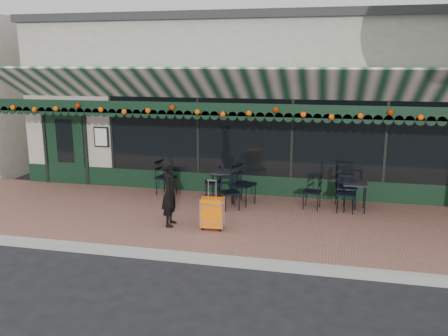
% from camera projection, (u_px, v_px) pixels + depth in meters
% --- Properties ---
extents(ground, '(80.00, 80.00, 0.00)m').
position_uv_depth(ground, '(193.00, 260.00, 8.52)').
color(ground, black).
rests_on(ground, ground).
extents(sidewalk, '(18.00, 4.00, 0.15)m').
position_uv_depth(sidewalk, '(218.00, 220.00, 10.41)').
color(sidewalk, brown).
rests_on(sidewalk, ground).
extents(curb, '(18.00, 0.16, 0.15)m').
position_uv_depth(curb, '(191.00, 258.00, 8.43)').
color(curb, '#9E9E99').
rests_on(curb, ground).
extents(restaurant_building, '(12.00, 9.60, 4.50)m').
position_uv_depth(restaurant_building, '(259.00, 99.00, 15.47)').
color(restaurant_building, gray).
rests_on(restaurant_building, ground).
extents(woman, '(0.39, 0.55, 1.39)m').
position_uv_depth(woman, '(170.00, 193.00, 9.74)').
color(woman, black).
rests_on(woman, sidewalk).
extents(suitcase, '(0.46, 0.27, 1.03)m').
position_uv_depth(suitcase, '(212.00, 213.00, 9.56)').
color(suitcase, orange).
rests_on(suitcase, sidewalk).
extents(cafe_table_a, '(0.53, 0.53, 0.65)m').
position_uv_depth(cafe_table_a, '(355.00, 186.00, 10.74)').
color(cafe_table_a, black).
rests_on(cafe_table_a, sidewalk).
extents(cafe_table_b, '(0.60, 0.60, 0.74)m').
position_uv_depth(cafe_table_b, '(225.00, 174.00, 11.48)').
color(cafe_table_b, black).
rests_on(cafe_table_b, sidewalk).
extents(chair_a_left, '(0.45, 0.45, 0.79)m').
position_uv_depth(chair_a_left, '(312.00, 192.00, 10.91)').
color(chair_a_left, black).
rests_on(chair_a_left, sidewalk).
extents(chair_a_right, '(0.52, 0.52, 0.96)m').
position_uv_depth(chair_a_right, '(346.00, 187.00, 10.98)').
color(chair_a_right, black).
rests_on(chair_a_right, sidewalk).
extents(chair_a_front, '(0.44, 0.44, 0.84)m').
position_uv_depth(chair_a_front, '(346.00, 194.00, 10.65)').
color(chair_a_front, black).
rests_on(chair_a_front, sidewalk).
extents(chair_b_left, '(0.51, 0.51, 0.83)m').
position_uv_depth(chair_b_left, '(213.00, 183.00, 11.68)').
color(chair_b_left, black).
rests_on(chair_b_left, sidewalk).
extents(chair_b_right, '(0.63, 0.63, 0.97)m').
position_uv_depth(chair_b_right, '(244.00, 185.00, 11.23)').
color(chair_b_right, black).
rests_on(chair_b_right, sidewalk).
extents(chair_b_front, '(0.54, 0.54, 0.79)m').
position_uv_depth(chair_b_front, '(230.00, 193.00, 10.86)').
color(chair_b_front, black).
rests_on(chair_b_front, sidewalk).
extents(chair_solo, '(0.54, 0.54, 0.90)m').
position_uv_depth(chair_solo, '(166.00, 178.00, 12.06)').
color(chair_solo, black).
rests_on(chair_solo, sidewalk).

